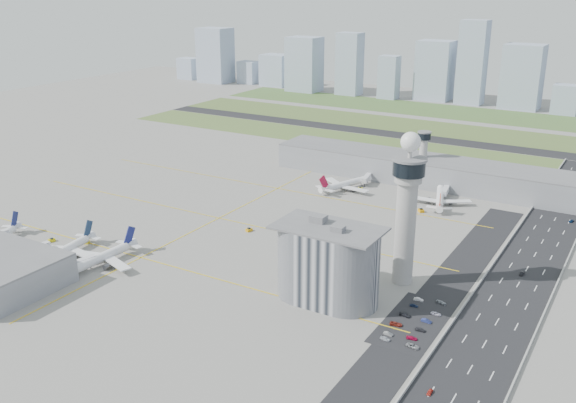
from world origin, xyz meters
The scene contains 59 objects.
ground centered at (0.00, 0.00, 0.00)m, with size 1000.00×1000.00×0.00m, color gray.
grass_strip_0 centered at (-20.00, 225.00, 0.04)m, with size 480.00×50.00×0.08m, color #4B602D.
grass_strip_1 centered at (-20.00, 300.00, 0.04)m, with size 480.00×60.00×0.08m, color #566F34.
grass_strip_2 centered at (-20.00, 380.00, 0.04)m, with size 480.00×70.00×0.08m, color #4A6E34.
runway centered at (-20.00, 262.00, 0.06)m, with size 480.00×22.00×0.10m, color black.
highway centered at (115.00, 0.00, 0.05)m, with size 28.00×500.00×0.10m, color black.
barrier_left centered at (101.00, 0.00, 0.60)m, with size 0.60×500.00×1.20m, color #9E9E99.
barrier_right centered at (129.00, 0.00, 0.60)m, with size 0.60×500.00×1.20m, color #9E9E99.
landside_road centered at (90.00, -10.00, 0.04)m, with size 18.00×260.00×0.08m, color black.
parking_lot centered at (88.00, -22.00, 0.05)m, with size 20.00×44.00×0.10m, color black.
taxiway_line_h_0 centered at (-40.00, -30.00, 0.01)m, with size 260.00×0.60×0.01m, color yellow.
taxiway_line_h_1 centered at (-40.00, 30.00, 0.01)m, with size 260.00×0.60×0.01m, color yellow.
taxiway_line_h_2 centered at (-40.00, 90.00, 0.01)m, with size 260.00×0.60×0.01m, color yellow.
taxiway_line_v centered at (-40.00, 30.00, 0.01)m, with size 0.60×260.00×0.01m, color yellow.
control_tower centered at (72.00, 8.00, 35.04)m, with size 14.00×14.00×64.50m.
secondary_tower centered at (30.00, 150.00, 18.80)m, with size 8.60×8.60×31.90m.
admin_building centered at (51.99, -22.00, 15.30)m, with size 42.00×24.00×33.50m.
terminal_pier centered at (40.00, 148.00, 7.90)m, with size 210.00×32.00×15.80m.
airplane_near_b centered at (-70.44, -47.55, 5.75)m, with size 41.05×34.89×11.49m, color white, non-canonical shape.
airplane_near_c centered at (-49.68, -45.98, 6.10)m, with size 43.59×37.05×12.20m, color white, non-canonical shape.
airplane_far_a centered at (-3.43, 110.38, 5.88)m, with size 42.03×35.73×11.77m, color white, non-canonical shape.
airplane_far_b centered at (54.03, 113.11, 5.81)m, with size 41.49×35.26×11.62m, color white, non-canonical shape.
jet_bridge_near_1 centered at (-83.00, -61.00, 2.85)m, with size 14.00×3.00×5.70m, color silver, non-canonical shape.
jet_bridge_near_2 centered at (-53.00, -61.00, 2.85)m, with size 14.00×3.00×5.70m, color silver, non-canonical shape.
jet_bridge_far_0 centered at (2.00, 132.00, 2.85)m, with size 14.00×3.00×5.70m, color silver, non-canonical shape.
jet_bridge_far_1 centered at (52.00, 132.00, 2.85)m, with size 14.00×3.00×5.70m, color silver, non-canonical shape.
tug_0 centered at (-90.57, -37.86, 0.90)m, with size 2.12×3.08×1.79m, color #CEBD09, non-canonical shape.
tug_1 centered at (-74.42, -30.68, 0.89)m, with size 2.11×3.08×1.79m, color yellow, non-canonical shape.
tug_2 centered at (-54.14, -36.91, 0.92)m, with size 2.17×3.15×1.83m, color yellow, non-canonical shape.
tug_3 centered at (-15.58, 22.55, 0.90)m, with size 2.14×3.11×1.81m, color orange, non-canonical shape.
tug_4 centered at (4.34, 113.68, 0.82)m, with size 1.95×2.84×1.65m, color yellow, non-canonical shape.
tug_5 centered at (49.71, 94.44, 1.02)m, with size 2.41×3.50×2.04m, color orange, non-canonical shape.
car_lot_0 centered at (84.05, -39.15, 0.63)m, with size 1.50×3.72×1.27m, color #B8BCC6.
car_lot_1 centered at (83.68, -35.47, 0.59)m, with size 1.24×3.56×1.17m, color gray.
car_lot_2 centered at (83.54, -27.67, 0.65)m, with size 2.16×4.69×1.30m, color maroon.
car_lot_3 centered at (83.96, -19.54, 0.66)m, with size 1.84×4.53×1.32m, color #212228.
car_lot_4 centered at (84.17, -10.53, 0.56)m, with size 1.33×3.30×1.12m, color navy.
car_lot_5 centered at (84.05, -4.99, 0.63)m, with size 1.33×3.80×1.25m, color white.
car_lot_6 centered at (94.15, -38.84, 0.66)m, with size 2.18×4.73×1.32m, color gray.
car_lot_7 centered at (92.03, -33.87, 0.58)m, with size 1.62×3.98×1.15m, color #B50939.
car_lot_8 centered at (92.60, -26.94, 0.64)m, with size 1.52×3.77×1.28m, color #292A2F.
car_lot_9 centered at (92.37, -19.75, 0.65)m, with size 1.37×3.94×1.30m, color navy.
car_lot_10 centered at (93.70, -12.46, 0.55)m, with size 1.81×3.93×1.09m, color silver.
car_lot_11 centered at (92.65, -2.76, 0.59)m, with size 1.64×4.04×1.17m, color gray.
car_hw_0 centered at (107.87, -61.06, 0.56)m, with size 1.32×3.28×1.12m, color #B02A1F.
car_hw_1 centered at (114.31, 40.42, 0.63)m, with size 1.34×3.85×1.27m, color black.
car_hw_2 centered at (123.01, 120.04, 0.55)m, with size 1.82×3.94×1.10m, color navy.
car_hw_4 centered at (107.64, 179.50, 0.58)m, with size 1.37×3.42×1.16m, color gray.
skyline_bldg_0 centered at (-377.77, 421.70, 13.25)m, with size 24.05×19.24×26.50m, color #9EADC1.
skyline_bldg_1 centered at (-331.22, 417.61, 32.80)m, with size 37.63×30.10×65.60m, color #9EADC1.
skyline_bldg_2 centered at (-291.25, 430.16, 13.39)m, with size 22.81×18.25×26.79m, color #9EADC1.
skyline_bldg_3 centered at (-252.58, 431.35, 18.47)m, with size 32.30×25.84×36.93m, color #9EADC1.
skyline_bldg_4 centered at (-204.47, 415.19, 30.18)m, with size 35.81×28.65×60.36m, color #9EADC1.
skyline_bldg_5 centered at (-150.11, 419.66, 33.44)m, with size 25.49×20.39×66.89m, color #9EADC1.
skyline_bldg_6 centered at (-102.68, 417.90, 22.60)m, with size 20.04×16.03×45.20m, color #9EADC1.
skyline_bldg_7 centered at (-59.44, 436.89, 30.61)m, with size 35.76×28.61×61.22m, color #9EADC1.
skyline_bldg_8 centered at (-19.42, 431.56, 41.69)m, with size 26.33×21.06×83.39m, color #9EADC1.
skyline_bldg_9 centered at (30.27, 432.32, 31.06)m, with size 36.96×29.57×62.11m, color #9EADC1.
skyline_bldg_10 centered at (73.27, 423.68, 13.87)m, with size 23.01×18.41×27.75m, color #9EADC1.
Camera 1 is at (155.66, -227.00, 120.57)m, focal length 40.00 mm.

